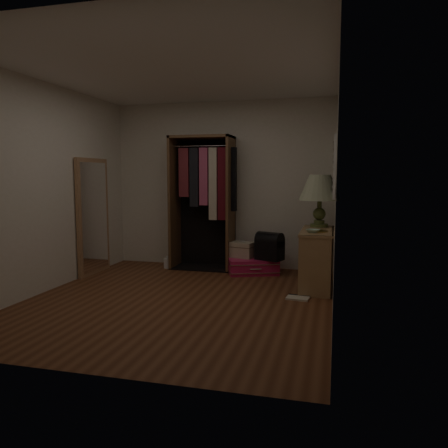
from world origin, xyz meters
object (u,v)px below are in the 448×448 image
at_px(floor_mirror, 93,217).
at_px(black_bag, 270,246).
at_px(white_jug, 167,263).
at_px(console_bookshelf, 317,257).
at_px(pink_suitcase, 253,265).
at_px(table_lamp, 320,189).
at_px(train_case, 242,250).
at_px(open_wardrobe, 206,192).

relative_size(floor_mirror, black_bag, 3.85).
bearing_deg(white_jug, console_bookshelf, -13.50).
distance_m(console_bookshelf, pink_suitcase, 1.14).
xyz_separation_m(console_bookshelf, table_lamp, (0.00, 0.33, 0.88)).
bearing_deg(train_case, table_lamp, 1.51).
xyz_separation_m(open_wardrobe, white_jug, (-0.59, -0.17, -1.12)).
xyz_separation_m(console_bookshelf, black_bag, (-0.70, 0.49, 0.05)).
xyz_separation_m(console_bookshelf, open_wardrobe, (-1.74, 0.73, 0.82)).
bearing_deg(white_jug, black_bag, -2.31).
bearing_deg(train_case, white_jug, -165.74).
bearing_deg(white_jug, pink_suitcase, -0.01).
xyz_separation_m(open_wardrobe, black_bag, (1.04, -0.24, -0.77)).
relative_size(floor_mirror, pink_suitcase, 1.94).
relative_size(console_bookshelf, black_bag, 2.54).
bearing_deg(console_bookshelf, floor_mirror, -179.26).
xyz_separation_m(open_wardrobe, pink_suitcase, (0.78, -0.17, -1.09)).
height_order(console_bookshelf, pink_suitcase, console_bookshelf).
height_order(floor_mirror, black_bag, floor_mirror).
distance_m(pink_suitcase, table_lamp, 1.52).
bearing_deg(black_bag, train_case, -168.01).
bearing_deg(black_bag, open_wardrobe, -169.92).
bearing_deg(pink_suitcase, floor_mirror, 174.30).
bearing_deg(floor_mirror, pink_suitcase, 14.76).
distance_m(floor_mirror, pink_suitcase, 2.47).
distance_m(floor_mirror, train_case, 2.26).
xyz_separation_m(floor_mirror, train_case, (2.11, 0.62, -0.51)).
xyz_separation_m(pink_suitcase, white_jug, (-1.36, 0.00, -0.03)).
relative_size(black_bag, white_jug, 2.32).
bearing_deg(console_bookshelf, train_case, 152.92).
bearing_deg(black_bag, floor_mirror, -145.26).
relative_size(pink_suitcase, table_lamp, 1.20).
xyz_separation_m(floor_mirror, table_lamp, (3.24, 0.38, 0.42)).
relative_size(pink_suitcase, black_bag, 1.99).
height_order(console_bookshelf, black_bag, console_bookshelf).
bearing_deg(white_jug, train_case, 0.77).
bearing_deg(console_bookshelf, table_lamp, 89.19).
xyz_separation_m(table_lamp, white_jug, (-2.33, 0.22, -1.19)).
height_order(train_case, table_lamp, table_lamp).
bearing_deg(open_wardrobe, black_bag, -12.78).
relative_size(floor_mirror, table_lamp, 2.32).
xyz_separation_m(pink_suitcase, table_lamp, (0.97, -0.22, 1.16)).
xyz_separation_m(open_wardrobe, floor_mirror, (-1.50, -0.77, -0.35)).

